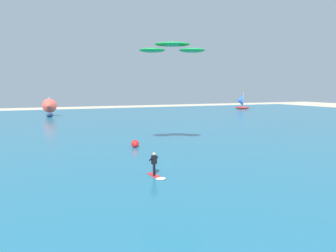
# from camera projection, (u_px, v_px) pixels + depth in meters

# --- Properties ---
(ocean) EXTENTS (160.00, 90.00, 0.10)m
(ocean) POSITION_uv_depth(u_px,v_px,m) (104.00, 125.00, 51.05)
(ocean) COLOR #236B89
(ocean) RESTS_ON ground
(kitesurfer) EXTENTS (0.81, 2.01, 1.67)m
(kitesurfer) POSITION_uv_depth(u_px,v_px,m) (155.00, 168.00, 21.04)
(kitesurfer) COLOR red
(kitesurfer) RESTS_ON ocean
(kite) EXTENTS (6.65, 4.32, 0.96)m
(kite) POSITION_uv_depth(u_px,v_px,m) (172.00, 48.00, 29.03)
(kite) COLOR #198C3F
(sailboat_mid_right) EXTENTS (4.49, 4.23, 5.00)m
(sailboat_mid_right) POSITION_uv_depth(u_px,v_px,m) (240.00, 101.00, 92.05)
(sailboat_mid_right) COLOR maroon
(sailboat_mid_right) RESTS_ON ocean
(sailboat_outermost) EXTENTS (3.42, 3.92, 4.43)m
(sailboat_outermost) POSITION_uv_depth(u_px,v_px,m) (49.00, 107.00, 66.39)
(sailboat_outermost) COLOR navy
(sailboat_outermost) RESTS_ON ocean
(marker_buoy) EXTENTS (0.79, 0.79, 0.79)m
(marker_buoy) POSITION_uv_depth(u_px,v_px,m) (135.00, 144.00, 31.50)
(marker_buoy) COLOR red
(marker_buoy) RESTS_ON ocean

